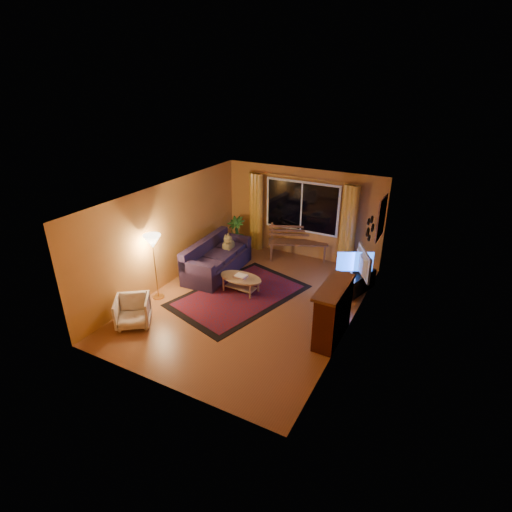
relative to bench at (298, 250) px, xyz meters
The scene contains 22 objects.
floor 2.73m from the bench, 90.75° to the right, with size 4.50×6.00×0.02m, color brown.
ceiling 3.54m from the bench, 90.75° to the right, with size 4.50×6.00×0.02m, color white.
wall_back 1.05m from the bench, 97.05° to the left, with size 4.50×0.02×2.50m, color #C27E38.
wall_left 3.70m from the bench, 130.15° to the right, with size 0.02×6.00×2.50m, color #C27E38.
wall_right 3.66m from the bench, 50.74° to the right, with size 0.02×6.00×2.50m, color #C27E38.
window 1.23m from the bench, 99.07° to the left, with size 2.00×0.02×1.30m, color black.
curtain_rod 2.01m from the bench, 101.31° to the left, with size 0.03×0.03×3.20m, color #BF8C3F.
curtain_left 1.65m from the bench, behind, with size 0.36×0.36×2.24m, color gold.
curtain_right 1.59m from the bench, ahead, with size 0.36×0.36×2.24m, color gold.
bench is the anchor object (origin of this frame).
potted_plant 1.89m from the bench, behind, with size 0.56×0.56×1.00m, color #235B1E.
sofa 2.34m from the bench, 130.37° to the right, with size 0.92×2.15×0.87m, color #251931.
dog 2.00m from the bench, 138.46° to the right, with size 0.31×0.42×0.46m, color olive, non-canonical shape.
armchair 4.92m from the bench, 110.84° to the right, with size 0.66×0.62×0.68m, color beige.
floor_lamp 4.09m from the bench, 120.11° to the right, with size 0.26×0.26×1.57m, color #BF8C3F.
rug 2.60m from the bench, 98.92° to the right, with size 1.95×3.08×0.02m, color #640601.
coffee_table 2.42m from the bench, 101.26° to the right, with size 1.07×1.07×0.39m, color #A27E56.
tv_console 2.24m from the bench, 28.59° to the right, with size 0.37×1.10×0.46m, color black.
television 2.30m from the bench, 28.59° to the right, with size 1.06×0.14×0.61m, color black.
fireplace 3.73m from the bench, 57.17° to the right, with size 0.40×1.20×1.10m, color maroon.
mirror_cluster 3.03m from the bench, 33.18° to the right, with size 0.06×0.60×0.56m, color black, non-canonical shape.
painting 2.61m from the bench, ahead, with size 0.04×0.76×0.96m, color orange.
Camera 1 is at (3.79, -6.85, 4.77)m, focal length 28.00 mm.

